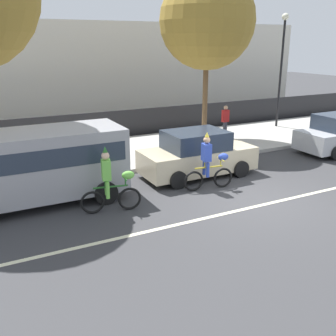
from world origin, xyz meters
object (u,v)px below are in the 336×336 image
object	(u,v)px
parked_car_beige	(197,155)
street_lamp_post	(282,54)
parked_van_grey	(40,161)
pedestrian_onlooker	(225,122)
parade_cyclist_cobalt	(209,164)
parade_cyclist_lime	(111,184)

from	to	relation	value
parked_car_beige	street_lamp_post	world-z (taller)	street_lamp_post
parked_van_grey	street_lamp_post	size ratio (longest dim) A/B	0.85
parked_van_grey	pedestrian_onlooker	world-z (taller)	parked_van_grey
parade_cyclist_cobalt	pedestrian_onlooker	size ratio (longest dim) A/B	1.19
parked_van_grey	parade_cyclist_lime	bearing A→B (deg)	-45.15
parade_cyclist_cobalt	parked_car_beige	xyz separation A→B (m)	(0.37, 1.36, -0.06)
parade_cyclist_cobalt	pedestrian_onlooker	xyz separation A→B (m)	(4.10, 4.95, 0.17)
parade_cyclist_lime	parade_cyclist_cobalt	size ratio (longest dim) A/B	1.00
parade_cyclist_lime	parked_car_beige	world-z (taller)	parade_cyclist_lime
parade_cyclist_lime	pedestrian_onlooker	xyz separation A→B (m)	(7.51, 5.21, 0.17)
parade_cyclist_cobalt	parked_van_grey	world-z (taller)	parked_van_grey
parked_van_grey	street_lamp_post	distance (m)	14.59
parade_cyclist_lime	parked_van_grey	xyz separation A→B (m)	(-1.59, 1.60, 0.44)
parade_cyclist_lime	street_lamp_post	bearing A→B (deg)	28.61
parade_cyclist_lime	parked_van_grey	world-z (taller)	parked_van_grey
parade_cyclist_lime	parked_car_beige	bearing A→B (deg)	23.11
parade_cyclist_lime	pedestrian_onlooker	distance (m)	9.15
parked_van_grey	street_lamp_post	xyz separation A→B (m)	(13.48, 4.88, 2.71)
parked_van_grey	street_lamp_post	bearing A→B (deg)	19.91
parked_car_beige	pedestrian_onlooker	xyz separation A→B (m)	(3.73, 3.60, 0.23)
parade_cyclist_cobalt	street_lamp_post	distance (m)	10.97
street_lamp_post	parade_cyclist_lime	bearing A→B (deg)	-151.39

